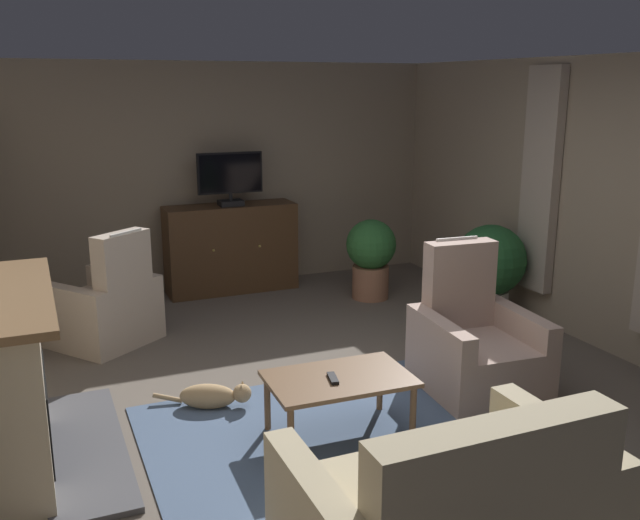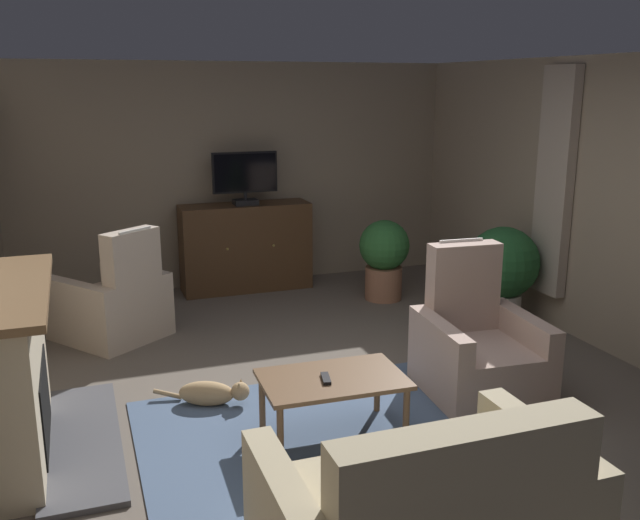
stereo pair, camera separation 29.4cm
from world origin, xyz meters
The scene contains 15 objects.
ground_plane centered at (0.00, 0.00, -0.02)m, with size 5.70×7.51×0.04m, color #665B51.
wall_back centered at (0.00, 3.51, 1.28)m, with size 5.70×0.10×2.56m, color gray.
wall_right_with_window centered at (2.60, 0.00, 1.28)m, with size 0.10×7.51×2.56m, color gray.
curtain_panel_far centered at (2.49, 0.97, 1.41)m, with size 0.10×0.44×2.15m, color #B2A393.
rug_central centered at (-0.24, -0.49, 0.01)m, with size 2.63×2.01×0.01m, color slate.
fireplace centered at (-2.27, 0.01, 0.53)m, with size 0.91×1.68×1.12m.
tv_cabinet centered at (0.01, 3.16, 0.48)m, with size 1.47×0.48×1.00m.
television centered at (0.01, 3.10, 1.31)m, with size 0.73×0.20×0.59m.
coffee_table centered at (-0.28, -0.46, 0.38)m, with size 0.97×0.63×0.43m.
tv_remote centered at (-0.34, -0.49, 0.44)m, with size 0.17×0.05×0.02m, color black.
armchair_by_fireplace centered at (-1.53, 2.00, 0.32)m, with size 1.17×1.19×1.08m.
armchair_in_far_corner centered at (1.03, -0.14, 0.34)m, with size 0.89×0.94×1.13m.
potted_plant_leafy_by_curtain centered at (2.13, 1.19, 0.55)m, with size 0.71×0.71×0.96m.
potted_plant_small_fern_corner centered at (1.35, 2.27, 0.50)m, with size 0.55×0.55×0.88m.
cat centered at (-0.96, 0.29, 0.10)m, with size 0.67×0.40×0.20m.
Camera 2 is at (-1.78, -4.45, 2.31)m, focal length 39.05 mm.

